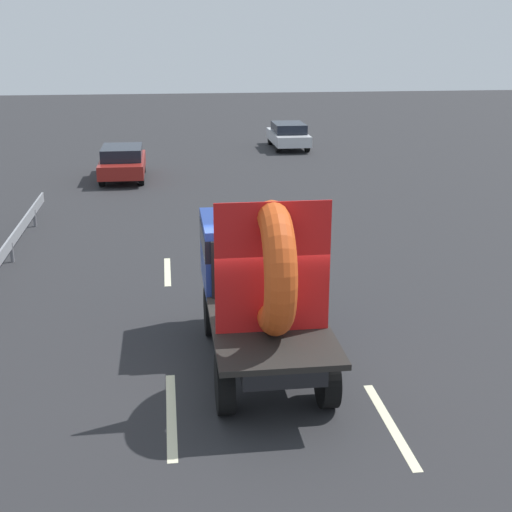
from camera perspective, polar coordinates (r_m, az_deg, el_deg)
name	(u,v)px	position (r m, az deg, el deg)	size (l,w,h in m)	color
ground_plane	(262,367)	(13.37, 0.51, -8.92)	(120.00, 120.00, 0.00)	#28282B
flatbed_truck	(259,271)	(13.32, 0.25, -1.20)	(2.02, 5.10, 3.41)	black
distant_sedan	(123,162)	(30.44, -10.67, 7.47)	(1.81, 4.22, 1.38)	black
lane_dash_left_near	(171,414)	(11.95, -6.82, -12.51)	(2.77, 0.16, 0.01)	beige
lane_dash_left_far	(167,272)	(18.57, -7.13, -1.25)	(2.24, 0.16, 0.01)	beige
lane_dash_right_near	(390,424)	(11.80, 10.74, -13.13)	(2.60, 0.16, 0.01)	beige
lane_dash_right_far	(298,265)	(18.98, 3.37, -0.71)	(2.03, 0.16, 0.01)	beige
oncoming_car	(288,135)	(37.98, 2.62, 9.71)	(1.76, 4.10, 1.34)	black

